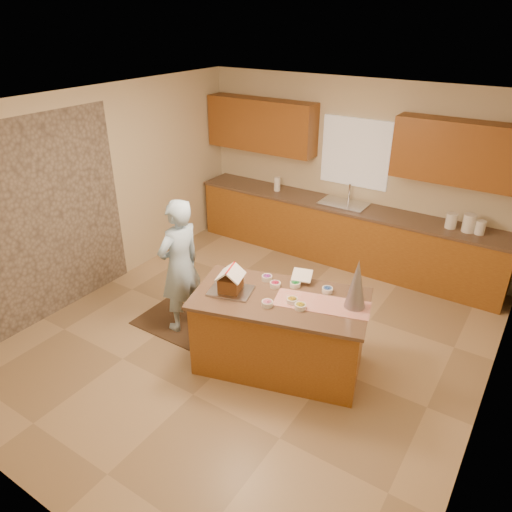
% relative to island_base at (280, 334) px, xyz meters
% --- Properties ---
extents(floor, '(5.50, 5.50, 0.00)m').
position_rel_island_base_xyz_m(floor, '(-0.50, 0.25, -0.42)').
color(floor, tan).
rests_on(floor, ground).
extents(ceiling, '(5.50, 5.50, 0.00)m').
position_rel_island_base_xyz_m(ceiling, '(-0.50, 0.25, 2.28)').
color(ceiling, silver).
rests_on(ceiling, floor).
extents(wall_back, '(5.50, 5.50, 0.00)m').
position_rel_island_base_xyz_m(wall_back, '(-0.50, 3.00, 0.93)').
color(wall_back, beige).
rests_on(wall_back, floor).
extents(wall_front, '(5.50, 5.50, 0.00)m').
position_rel_island_base_xyz_m(wall_front, '(-0.50, -2.50, 0.93)').
color(wall_front, beige).
rests_on(wall_front, floor).
extents(wall_left, '(5.50, 5.50, 0.00)m').
position_rel_island_base_xyz_m(wall_left, '(-3.00, 0.25, 0.93)').
color(wall_left, beige).
rests_on(wall_left, floor).
extents(wall_right, '(5.50, 5.50, 0.00)m').
position_rel_island_base_xyz_m(wall_right, '(2.00, 0.25, 0.93)').
color(wall_right, beige).
rests_on(wall_right, floor).
extents(stone_accent, '(0.00, 2.50, 2.50)m').
position_rel_island_base_xyz_m(stone_accent, '(-2.98, -0.55, 0.83)').
color(stone_accent, gray).
rests_on(stone_accent, wall_left).
extents(window_curtain, '(1.05, 0.03, 1.00)m').
position_rel_island_base_xyz_m(window_curtain, '(-0.50, 2.97, 1.23)').
color(window_curtain, white).
rests_on(window_curtain, wall_back).
extents(back_counter_base, '(4.80, 0.60, 0.88)m').
position_rel_island_base_xyz_m(back_counter_base, '(-0.50, 2.70, 0.02)').
color(back_counter_base, '#90581D').
rests_on(back_counter_base, floor).
extents(back_counter_top, '(4.85, 0.63, 0.04)m').
position_rel_island_base_xyz_m(back_counter_top, '(-0.50, 2.70, 0.48)').
color(back_counter_top, brown).
rests_on(back_counter_top, back_counter_base).
extents(upper_cabinet_left, '(1.85, 0.35, 0.80)m').
position_rel_island_base_xyz_m(upper_cabinet_left, '(-2.05, 2.82, 1.48)').
color(upper_cabinet_left, '#93511F').
rests_on(upper_cabinet_left, wall_back).
extents(upper_cabinet_right, '(1.85, 0.35, 0.80)m').
position_rel_island_base_xyz_m(upper_cabinet_right, '(1.05, 2.82, 1.48)').
color(upper_cabinet_right, '#93511F').
rests_on(upper_cabinet_right, wall_back).
extents(sink, '(0.70, 0.45, 0.12)m').
position_rel_island_base_xyz_m(sink, '(-0.50, 2.70, 0.47)').
color(sink, silver).
rests_on(sink, back_counter_top).
extents(faucet, '(0.03, 0.03, 0.28)m').
position_rel_island_base_xyz_m(faucet, '(-0.50, 2.88, 0.64)').
color(faucet, silver).
rests_on(faucet, back_counter_top).
extents(island_base, '(1.90, 1.30, 0.84)m').
position_rel_island_base_xyz_m(island_base, '(0.00, 0.00, 0.00)').
color(island_base, '#90581D').
rests_on(island_base, floor).
extents(island_top, '(1.99, 1.40, 0.04)m').
position_rel_island_base_xyz_m(island_top, '(0.00, 0.00, 0.44)').
color(island_top, brown).
rests_on(island_top, island_base).
extents(table_runner, '(1.02, 0.60, 0.01)m').
position_rel_island_base_xyz_m(table_runner, '(0.41, 0.12, 0.46)').
color(table_runner, '#B21E0C').
rests_on(table_runner, island_top).
extents(baking_tray, '(0.51, 0.43, 0.02)m').
position_rel_island_base_xyz_m(baking_tray, '(-0.49, -0.19, 0.47)').
color(baking_tray, silver).
rests_on(baking_tray, island_top).
extents(cookbook, '(0.25, 0.22, 0.09)m').
position_rel_island_base_xyz_m(cookbook, '(0.04, 0.39, 0.55)').
color(cookbook, white).
rests_on(cookbook, island_top).
extents(tinsel_tree, '(0.26, 0.26, 0.53)m').
position_rel_island_base_xyz_m(tinsel_tree, '(0.71, 0.25, 0.72)').
color(tinsel_tree, '#A4A6B0').
rests_on(tinsel_tree, island_top).
extents(rug, '(1.13, 0.73, 0.01)m').
position_rel_island_base_xyz_m(rug, '(-1.42, 0.00, -0.42)').
color(rug, black).
rests_on(rug, floor).
extents(boy, '(0.47, 0.65, 1.66)m').
position_rel_island_base_xyz_m(boy, '(-1.37, 0.00, 0.42)').
color(boy, '#9DC0DE').
rests_on(boy, rug).
extents(canister_a, '(0.15, 0.15, 0.20)m').
position_rel_island_base_xyz_m(canister_a, '(1.04, 2.70, 0.60)').
color(canister_a, white).
rests_on(canister_a, back_counter_top).
extents(canister_b, '(0.17, 0.17, 0.24)m').
position_rel_island_base_xyz_m(canister_b, '(1.27, 2.70, 0.62)').
color(canister_b, white).
rests_on(canister_b, back_counter_top).
extents(canister_c, '(0.13, 0.13, 0.18)m').
position_rel_island_base_xyz_m(canister_c, '(1.41, 2.70, 0.59)').
color(canister_c, white).
rests_on(canister_c, back_counter_top).
extents(paper_towel, '(0.10, 0.10, 0.22)m').
position_rel_island_base_xyz_m(paper_towel, '(-1.66, 2.70, 0.61)').
color(paper_towel, white).
rests_on(paper_towel, back_counter_top).
extents(gingerbread_house, '(0.33, 0.33, 0.27)m').
position_rel_island_base_xyz_m(gingerbread_house, '(-0.49, -0.19, 0.58)').
color(gingerbread_house, brown).
rests_on(gingerbread_house, baking_tray).
extents(candy_bowls, '(0.78, 0.68, 0.05)m').
position_rel_island_base_xyz_m(candy_bowls, '(0.04, 0.10, 0.49)').
color(candy_bowls, pink).
rests_on(candy_bowls, island_top).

